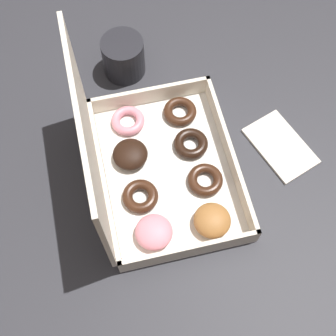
% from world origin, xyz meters
% --- Properties ---
extents(ground_plane, '(8.00, 8.00, 0.00)m').
position_xyz_m(ground_plane, '(0.00, 0.00, 0.00)').
color(ground_plane, '#42382D').
extents(dining_table, '(0.96, 0.93, 0.75)m').
position_xyz_m(dining_table, '(0.00, 0.00, 0.64)').
color(dining_table, '#2D2D33').
rests_on(dining_table, ground_plane).
extents(donut_box, '(0.34, 0.26, 0.29)m').
position_xyz_m(donut_box, '(-0.06, 0.13, 0.80)').
color(donut_box, silver).
rests_on(donut_box, dining_table).
extents(coffee_mug, '(0.09, 0.09, 0.08)m').
position_xyz_m(coffee_mug, '(0.21, 0.13, 0.79)').
color(coffee_mug, '#232328').
rests_on(coffee_mug, dining_table).
extents(paper_napkin, '(0.16, 0.13, 0.01)m').
position_xyz_m(paper_napkin, '(-0.05, -0.14, 0.75)').
color(paper_napkin, silver).
rests_on(paper_napkin, dining_table).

